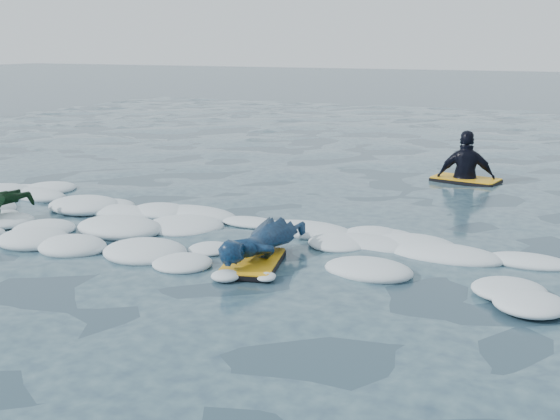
# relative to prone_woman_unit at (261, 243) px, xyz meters

# --- Properties ---
(ground) EXTENTS (120.00, 120.00, 0.00)m
(ground) POSITION_rel_prone_woman_unit_xyz_m (-0.96, -0.24, -0.22)
(ground) COLOR #162A35
(ground) RESTS_ON ground
(foam_band) EXTENTS (12.00, 3.10, 0.30)m
(foam_band) POSITION_rel_prone_woman_unit_xyz_m (-0.96, 0.79, -0.22)
(foam_band) COLOR silver
(foam_band) RESTS_ON ground
(prone_woman_unit) EXTENTS (0.87, 1.70, 0.43)m
(prone_woman_unit) POSITION_rel_prone_woman_unit_xyz_m (0.00, 0.00, 0.00)
(prone_woman_unit) COLOR black
(prone_woman_unit) RESTS_ON ground
(waiting_rider_unit) EXTENTS (1.30, 0.85, 1.82)m
(waiting_rider_unit) POSITION_rel_prone_woman_unit_xyz_m (1.29, 5.92, -0.16)
(waiting_rider_unit) COLOR black
(waiting_rider_unit) RESTS_ON ground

